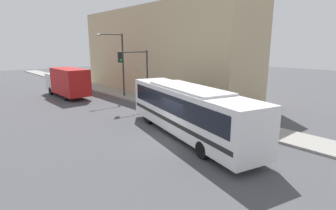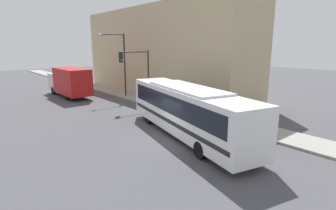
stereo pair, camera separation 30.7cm
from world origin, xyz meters
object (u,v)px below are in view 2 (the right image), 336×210
at_px(pedestrian_near_corner, 194,101).
at_px(city_bus, 187,108).
at_px(parking_meter, 139,92).
at_px(traffic_light_pole, 138,67).
at_px(delivery_truck, 69,81).
at_px(fire_hydrant, 188,109).
at_px(street_lamp, 121,59).

bearing_deg(pedestrian_near_corner, city_bus, -140.22).
distance_m(city_bus, parking_meter, 11.50).
xyz_separation_m(city_bus, traffic_light_pole, (2.76, 9.41, 1.83)).
bearing_deg(city_bus, parking_meter, 84.68).
bearing_deg(delivery_truck, parking_meter, -58.55).
bearing_deg(traffic_light_pole, fire_hydrant, -80.24).
xyz_separation_m(city_bus, pedestrian_near_corner, (4.66, 3.88, -0.76)).
bearing_deg(pedestrian_near_corner, fire_hydrant, -164.81).
relative_size(street_lamp, pedestrian_near_corner, 3.76).
relative_size(city_bus, traffic_light_pole, 2.38).
distance_m(fire_hydrant, traffic_light_pole, 6.65).
bearing_deg(city_bus, pedestrian_near_corner, 53.55).
distance_m(city_bus, traffic_light_pole, 9.98).
distance_m(city_bus, fire_hydrant, 5.39).
height_order(fire_hydrant, pedestrian_near_corner, pedestrian_near_corner).
distance_m(delivery_truck, fire_hydrant, 15.27).
height_order(parking_meter, pedestrian_near_corner, pedestrian_near_corner).
relative_size(traffic_light_pole, pedestrian_near_corner, 2.83).
distance_m(delivery_truck, street_lamp, 6.51).
bearing_deg(fire_hydrant, parking_meter, 90.00).
relative_size(city_bus, pedestrian_near_corner, 6.73).
xyz_separation_m(city_bus, parking_meter, (3.75, 10.84, -0.84)).
relative_size(city_bus, street_lamp, 1.79).
height_order(traffic_light_pole, pedestrian_near_corner, traffic_light_pole).
xyz_separation_m(delivery_truck, traffic_light_pole, (3.50, -8.77, 1.91)).
height_order(city_bus, delivery_truck, delivery_truck).
distance_m(fire_hydrant, parking_meter, 7.22).
relative_size(city_bus, parking_meter, 9.73).
relative_size(traffic_light_pole, street_lamp, 0.75).
bearing_deg(delivery_truck, pedestrian_near_corner, -69.30).
relative_size(city_bus, delivery_truck, 1.55).
height_order(city_bus, fire_hydrant, city_bus).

